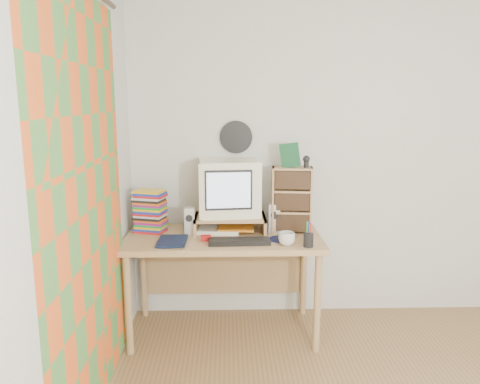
{
  "coord_description": "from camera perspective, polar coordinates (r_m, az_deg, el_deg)",
  "views": [
    {
      "loc": [
        -0.99,
        -1.87,
        1.71
      ],
      "look_at": [
        -0.91,
        1.33,
        1.08
      ],
      "focal_mm": 35.0,
      "sensor_mm": 36.0,
      "label": 1
    }
  ],
  "objects": [
    {
      "name": "back_wall",
      "position": [
        3.78,
        13.8,
        3.84
      ],
      "size": [
        3.5,
        0.0,
        3.5
      ],
      "primitive_type": "plane",
      "rotation": [
        1.57,
        0.0,
        0.0
      ],
      "color": "white",
      "rests_on": "floor"
    },
    {
      "name": "left_wall",
      "position": [
        2.07,
        -22.97,
        -2.63
      ],
      "size": [
        0.0,
        3.5,
        3.5
      ],
      "primitive_type": "plane",
      "rotation": [
        1.57,
        0.0,
        1.57
      ],
      "color": "white",
      "rests_on": "floor"
    },
    {
      "name": "curtain",
      "position": [
        2.52,
        -18.02,
        -2.27
      ],
      "size": [
        0.0,
        2.2,
        2.2
      ],
      "primitive_type": "plane",
      "rotation": [
        1.57,
        0.0,
        1.57
      ],
      "color": "orange",
      "rests_on": "left_wall"
    },
    {
      "name": "wall_disc",
      "position": [
        3.61,
        -0.48,
        6.7
      ],
      "size": [
        0.25,
        0.02,
        0.25
      ],
      "primitive_type": "cylinder",
      "rotation": [
        1.57,
        0.0,
        0.0
      ],
      "color": "black",
      "rests_on": "back_wall"
    },
    {
      "name": "desk",
      "position": [
        3.49,
        -2.03,
        -7.15
      ],
      "size": [
        1.4,
        0.7,
        0.75
      ],
      "color": "tan",
      "rests_on": "floor"
    },
    {
      "name": "monitor_riser",
      "position": [
        3.46,
        -1.22,
        -3.35
      ],
      "size": [
        0.52,
        0.3,
        0.12
      ],
      "color": "tan",
      "rests_on": "desk"
    },
    {
      "name": "crt_monitor",
      "position": [
        3.45,
        -1.4,
        0.55
      ],
      "size": [
        0.47,
        0.47,
        0.41
      ],
      "primitive_type": "cube",
      "rotation": [
        0.0,
        0.0,
        0.11
      ],
      "color": "white",
      "rests_on": "monitor_riser"
    },
    {
      "name": "speaker_left",
      "position": [
        3.41,
        -6.17,
        -3.52
      ],
      "size": [
        0.08,
        0.08,
        0.2
      ],
      "primitive_type": "cube",
      "rotation": [
        0.0,
        0.0,
        0.06
      ],
      "color": "silver",
      "rests_on": "desk"
    },
    {
      "name": "speaker_right",
      "position": [
        3.44,
        4.16,
        -3.2
      ],
      "size": [
        0.08,
        0.08,
        0.22
      ],
      "primitive_type": "cube",
      "rotation": [
        0.0,
        0.0,
        -0.03
      ],
      "color": "silver",
      "rests_on": "desk"
    },
    {
      "name": "keyboard",
      "position": [
        3.2,
        -0.1,
        -6.05
      ],
      "size": [
        0.42,
        0.15,
        0.03
      ],
      "primitive_type": "cube",
      "rotation": [
        0.0,
        0.0,
        0.03
      ],
      "color": "black",
      "rests_on": "desk"
    },
    {
      "name": "dvd_stack",
      "position": [
        3.51,
        -10.9,
        -2.43
      ],
      "size": [
        0.24,
        0.2,
        0.3
      ],
      "primitive_type": null,
      "rotation": [
        0.0,
        0.0,
        -0.28
      ],
      "color": "brown",
      "rests_on": "desk"
    },
    {
      "name": "cd_rack",
      "position": [
        3.44,
        6.34,
        -0.96
      ],
      "size": [
        0.3,
        0.18,
        0.48
      ],
      "primitive_type": "cube",
      "rotation": [
        0.0,
        0.0,
        -0.1
      ],
      "color": "tan",
      "rests_on": "desk"
    },
    {
      "name": "mug",
      "position": [
        3.17,
        5.72,
        -5.7
      ],
      "size": [
        0.13,
        0.13,
        0.09
      ],
      "primitive_type": "imported",
      "rotation": [
        0.0,
        0.0,
        -0.18
      ],
      "color": "silver",
      "rests_on": "desk"
    },
    {
      "name": "diary",
      "position": [
        3.26,
        -9.98,
        -5.72
      ],
      "size": [
        0.24,
        0.18,
        0.05
      ],
      "primitive_type": "imported",
      "rotation": [
        0.0,
        0.0,
        -0.01
      ],
      "color": "#0F1937",
      "rests_on": "desk"
    },
    {
      "name": "mousepad",
      "position": [
        3.3,
        5.05,
        -5.76
      ],
      "size": [
        0.21,
        0.21,
        0.0
      ],
      "primitive_type": "cylinder",
      "rotation": [
        0.0,
        0.0,
        0.18
      ],
      "color": "black",
      "rests_on": "desk"
    },
    {
      "name": "pen_cup",
      "position": [
        3.14,
        8.35,
        -5.49
      ],
      "size": [
        0.07,
        0.07,
        0.13
      ],
      "primitive_type": null,
      "rotation": [
        0.0,
        0.0,
        0.02
      ],
      "color": "black",
      "rests_on": "desk"
    },
    {
      "name": "papers",
      "position": [
        3.48,
        -1.78,
        -4.51
      ],
      "size": [
        0.32,
        0.24,
        0.04
      ],
      "primitive_type": null,
      "rotation": [
        0.0,
        0.0,
        -0.08
      ],
      "color": "white",
      "rests_on": "desk"
    },
    {
      "name": "red_box",
      "position": [
        3.27,
        -4.17,
        -5.62
      ],
      "size": [
        0.08,
        0.05,
        0.04
      ],
      "primitive_type": "cube",
      "rotation": [
        0.0,
        0.0,
        0.11
      ],
      "color": "#B11213",
      "rests_on": "desk"
    },
    {
      "name": "game_box",
      "position": [
        3.38,
        6.11,
        4.48
      ],
      "size": [
        0.14,
        0.06,
        0.17
      ],
      "primitive_type": "cube",
      "rotation": [
        0.0,
        0.0,
        -0.27
      ],
      "color": "#17512E",
      "rests_on": "cd_rack"
    },
    {
      "name": "webcam",
      "position": [
        3.39,
        8.09,
        3.7
      ],
      "size": [
        0.06,
        0.06,
        0.09
      ],
      "primitive_type": null,
      "rotation": [
        0.0,
        0.0,
        0.11
      ],
      "color": "black",
      "rests_on": "cd_rack"
    }
  ]
}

